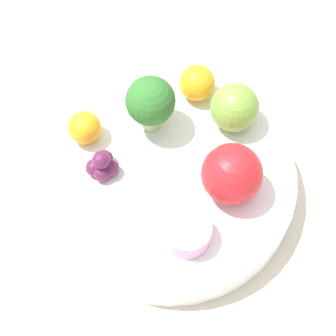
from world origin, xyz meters
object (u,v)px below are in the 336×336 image
Objects in this scene: grape_cluster at (99,164)px; orange_back at (194,83)px; bowl at (168,181)px; apple_red at (231,107)px; orange_front at (81,128)px; small_cup at (184,232)px; apple_green at (228,174)px; broccoli at (147,102)px.

orange_back is at bearing -134.24° from grape_cluster.
bowl is 0.10m from apple_red.
orange_front reaches higher than bowl.
orange_front reaches higher than small_cup.
grape_cluster is at bearing -1.76° from bowl.
orange_back reaches higher than grape_cluster.
bowl is 0.08m from small_cup.
apple_red is 0.16m from orange_front.
orange_front is at bearing -22.10° from apple_green.
apple_green is (-0.06, 0.02, 0.05)m from bowl.
apple_green is at bearing -128.54° from small_cup.
apple_green reaches higher than apple_red.
apple_red reaches higher than orange_back.
apple_green is 0.16m from orange_front.
orange_front is 0.89× the size of orange_back.
small_cup is (-0.08, 0.07, -0.00)m from grape_cluster.
broccoli is 0.07m from orange_front.
apple_green is at bearing 171.28° from grape_cluster.
apple_red is at bearing -176.76° from broccoli.
orange_back is (-0.03, -0.10, 0.04)m from bowl.
orange_back is 1.14× the size of grape_cluster.
apple_green reaches higher than small_cup.
small_cup is (-0.04, 0.13, -0.03)m from broccoli.
apple_green is 1.32× the size of small_cup.
apple_red is 1.49× the size of grape_cluster.
broccoli is 1.49× the size of small_cup.
apple_green reaches higher than grape_cluster.
apple_green is 1.53× the size of orange_back.
broccoli is 1.96× the size of grape_cluster.
orange_back reaches higher than orange_front.
apple_red is (-0.09, -0.00, -0.01)m from broccoli.
apple_green reaches higher than bowl.
bowl is 0.11m from orange_back.
apple_green reaches higher than orange_back.
bowl is 7.41× the size of grape_cluster.
broccoli is (0.02, -0.06, 0.06)m from bowl.
small_cup is at bearing 139.34° from grape_cluster.
broccoli is 1.32× the size of apple_red.
broccoli is at bearing 3.24° from apple_red.
broccoli is at bearing -69.88° from bowl.
broccoli is at bearing 40.37° from orange_back.
small_cup is (-0.02, 0.07, 0.03)m from bowl.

